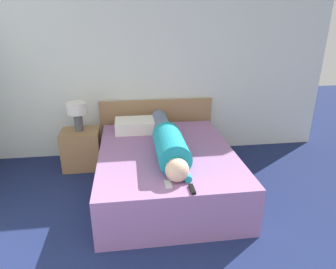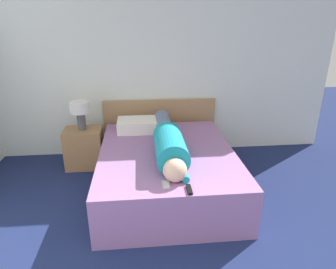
{
  "view_description": "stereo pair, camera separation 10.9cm",
  "coord_description": "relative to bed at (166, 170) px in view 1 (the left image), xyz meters",
  "views": [
    {
      "loc": [
        -0.21,
        -0.32,
        1.93
      ],
      "look_at": [
        0.19,
        2.65,
        0.76
      ],
      "focal_mm": 32.0,
      "sensor_mm": 36.0,
      "label": 1
    },
    {
      "loc": [
        -0.1,
        -0.33,
        1.93
      ],
      "look_at": [
        0.19,
        2.65,
        0.76
      ],
      "focal_mm": 32.0,
      "sensor_mm": 36.0,
      "label": 2
    }
  ],
  "objects": [
    {
      "name": "table_lamp",
      "position": [
        -1.07,
        0.72,
        0.55
      ],
      "size": [
        0.26,
        0.26,
        0.38
      ],
      "color": "#4C4C51",
      "rests_on": "nightstand"
    },
    {
      "name": "cell_phone",
      "position": [
        -0.08,
        -0.76,
        0.26
      ],
      "size": [
        0.06,
        0.13,
        0.01
      ],
      "color": "#B2B7BC",
      "rests_on": "bed"
    },
    {
      "name": "headboard",
      "position": [
        -0.0,
        1.1,
        0.15
      ],
      "size": [
        1.65,
        0.04,
        0.82
      ],
      "color": "#A37A51",
      "rests_on": "ground_plane"
    },
    {
      "name": "wall_back",
      "position": [
        -0.19,
        1.17,
        1.04
      ],
      "size": [
        5.46,
        0.06,
        2.6
      ],
      "color": "silver",
      "rests_on": "ground_plane"
    },
    {
      "name": "person_lying",
      "position": [
        0.01,
        -0.08,
        0.39
      ],
      "size": [
        0.32,
        1.74,
        0.32
      ],
      "color": "#DBB293",
      "rests_on": "bed"
    },
    {
      "name": "nightstand",
      "position": [
        -1.07,
        0.72,
        0.01
      ],
      "size": [
        0.5,
        0.37,
        0.54
      ],
      "color": "olive",
      "rests_on": "ground_plane"
    },
    {
      "name": "pillow_near_headboard",
      "position": [
        -0.3,
        0.67,
        0.33
      ],
      "size": [
        0.58,
        0.37,
        0.16
      ],
      "color": "silver",
      "rests_on": "bed"
    },
    {
      "name": "tv_remote",
      "position": [
        0.12,
        -0.88,
        0.27
      ],
      "size": [
        0.04,
        0.15,
        0.02
      ],
      "color": "black",
      "rests_on": "bed"
    },
    {
      "name": "bed",
      "position": [
        0.0,
        0.0,
        0.0
      ],
      "size": [
        1.53,
        1.95,
        0.51
      ],
      "color": "#936699",
      "rests_on": "ground_plane"
    }
  ]
}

